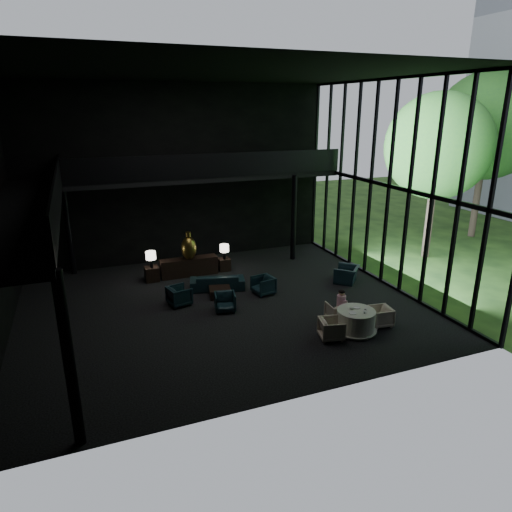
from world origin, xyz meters
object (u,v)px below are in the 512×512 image
object	(u,v)px
console	(189,267)
sofa	(217,279)
bronze_urn	(189,248)
table_lamp_right	(224,249)
dining_table	(355,322)
dining_chair_north	(338,312)
side_table_right	(224,264)
window_armchair	(347,272)
child	(341,298)
coffee_table	(220,292)
dining_chair_east	(380,316)
side_table_left	(152,274)
table_lamp_left	(151,256)
lounge_armchair_east	(263,284)
lounge_armchair_south	(225,302)
lounge_armchair_west	(179,295)
dining_chair_west	(332,328)

from	to	relation	value
console	sofa	bearing A→B (deg)	-70.73
bronze_urn	table_lamp_right	distance (m)	1.62
dining_table	dining_chair_north	distance (m)	0.91
side_table_right	window_armchair	bearing A→B (deg)	-36.87
side_table_right	child	size ratio (longest dim) A/B	0.84
coffee_table	dining_chair_east	xyz separation A→B (m)	(4.24, -4.30, 0.15)
side_table_left	dining_chair_north	size ratio (longest dim) A/B	0.91
table_lamp_left	dining_chair_north	world-z (taller)	table_lamp_left
table_lamp_left	child	xyz separation A→B (m)	(5.41, -5.99, -0.33)
table_lamp_left	lounge_armchair_east	world-z (taller)	table_lamp_left
side_table_left	lounge_armchair_east	bearing A→B (deg)	-38.19
table_lamp_right	window_armchair	size ratio (longest dim) A/B	0.68
window_armchair	dining_chair_east	xyz separation A→B (m)	(-1.11, -3.83, -0.10)
dining_table	dining_chair_north	size ratio (longest dim) A/B	2.08
child	lounge_armchair_east	bearing A→B (deg)	-62.34
console	lounge_armchair_east	world-z (taller)	same
window_armchair	child	bearing A→B (deg)	8.03
bronze_urn	dining_chair_east	bearing A→B (deg)	-55.03
table_lamp_right	sofa	size ratio (longest dim) A/B	0.30
dining_chair_east	child	bearing A→B (deg)	-124.28
lounge_armchair_south	coffee_table	world-z (taller)	lounge_armchair_south
dining_chair_east	lounge_armchair_south	bearing A→B (deg)	-116.71
lounge_armchair_east	window_armchair	world-z (taller)	window_armchair
lounge_armchair_west	dining_chair_north	world-z (taller)	lounge_armchair_west
lounge_armchair_east	lounge_armchair_south	size ratio (longest dim) A/B	1.11
bronze_urn	dining_chair_north	world-z (taller)	bronze_urn
table_lamp_right	child	world-z (taller)	table_lamp_right
table_lamp_left	child	size ratio (longest dim) A/B	1.06
table_lamp_right	dining_chair_east	bearing A→B (deg)	-65.37
lounge_armchair_east	dining_chair_north	xyz separation A→B (m)	(1.46, -3.11, -0.06)
bronze_urn	lounge_armchair_south	bearing A→B (deg)	-84.94
console	dining_chair_west	world-z (taller)	console
side_table_left	dining_chair_east	distance (m)	9.42
bronze_urn	console	bearing A→B (deg)	90.00
table_lamp_left	dining_chair_north	size ratio (longest dim) A/B	1.04
bronze_urn	side_table_left	xyz separation A→B (m)	(-1.60, 0.07, -0.99)
bronze_urn	table_lamp_right	bearing A→B (deg)	3.91
lounge_armchair_east	lounge_armchair_south	distance (m)	2.09
sofa	window_armchair	bearing A→B (deg)	-178.72
bronze_urn	coffee_table	bearing A→B (deg)	-77.74
side_table_left	table_lamp_right	xyz separation A→B (m)	(3.20, 0.04, 0.73)
sofa	lounge_armchair_west	size ratio (longest dim) A/B	2.81
sofa	coffee_table	size ratio (longest dim) A/B	2.80
lounge_armchair_south	child	xyz separation A→B (m)	(3.46, -2.11, 0.42)
window_armchair	lounge_armchair_east	bearing A→B (deg)	-48.15
bronze_urn	dining_chair_east	world-z (taller)	bronze_urn
bronze_urn	dining_table	distance (m)	7.96
coffee_table	child	world-z (taller)	child
table_lamp_left	lounge_armchair_south	world-z (taller)	table_lamp_left
side_table_left	lounge_armchair_west	bearing A→B (deg)	-79.12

